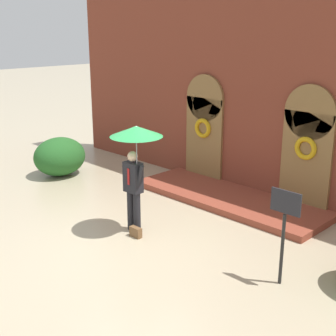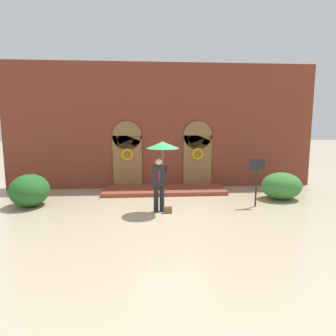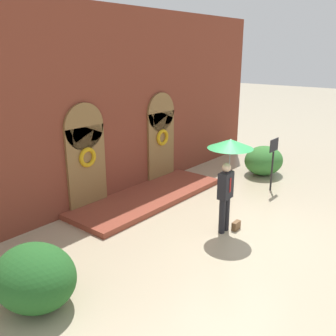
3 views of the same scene
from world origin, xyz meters
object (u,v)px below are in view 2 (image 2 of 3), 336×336
(person_with_umbrella, at_px, (162,155))
(shrub_left, at_px, (30,190))
(handbag, at_px, (168,210))
(shrub_right, at_px, (281,186))
(sign_post, at_px, (257,175))

(person_with_umbrella, height_order, shrub_left, person_with_umbrella)
(handbag, xyz_separation_m, shrub_left, (-4.87, 1.26, 0.46))
(handbag, relative_size, shrub_right, 0.18)
(person_with_umbrella, relative_size, shrub_right, 1.51)
(person_with_umbrella, bearing_deg, shrub_right, 15.08)
(person_with_umbrella, distance_m, handbag, 1.82)
(person_with_umbrella, height_order, handbag, person_with_umbrella)
(sign_post, bearing_deg, handbag, -170.38)
(handbag, height_order, shrub_left, shrub_left)
(sign_post, height_order, shrub_right, sign_post)
(person_with_umbrella, bearing_deg, handbag, -48.03)
(person_with_umbrella, height_order, sign_post, person_with_umbrella)
(sign_post, distance_m, shrub_right, 1.80)
(handbag, height_order, sign_post, sign_post)
(person_with_umbrella, relative_size, handbag, 8.44)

